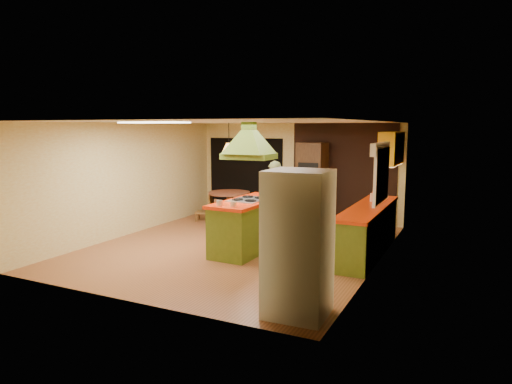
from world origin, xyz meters
The scene contains 21 objects.
ground centered at (0.00, 0.00, 0.00)m, with size 6.50×6.50×0.00m, color #995832.
room_walls centered at (0.00, 0.00, 1.25)m, with size 5.50×6.50×6.50m.
ceiling_plane centered at (0.00, 0.00, 2.50)m, with size 6.50×6.50×0.00m, color silver.
brick_panel centered at (1.25, 3.23, 1.25)m, with size 2.64×0.03×2.50m, color #381E14.
nook_opening centered at (-1.50, 3.23, 1.05)m, with size 2.20×0.03×2.10m, color black.
right_counter centered at (2.45, 0.60, 0.46)m, with size 0.62×3.05×0.92m.
upper_cabinets centered at (2.57, 2.20, 1.95)m, with size 0.34×1.40×0.70m, color yellow.
window_right centered at (2.70, 0.40, 1.77)m, with size 0.12×1.35×1.06m.
fluor_panel centered at (-1.10, -1.20, 2.48)m, with size 1.20×0.60×0.03m, color white.
kitchen_island centered at (0.30, -0.14, 0.51)m, with size 0.88×2.04×1.02m.
range_hood centered at (0.30, -0.14, 2.25)m, with size 0.95×0.69×0.78m.
man centered at (0.25, 1.22, 0.84)m, with size 0.61×0.40×1.67m, color #515A2F.
refrigerator centered at (2.25, -2.65, 0.94)m, with size 0.77×0.73×1.88m, color silver.
wall_oven centered at (0.53, 2.95, 1.01)m, with size 0.70×0.63×2.02m.
dining_table centered at (-1.33, 1.99, 0.55)m, with size 1.05×1.05×0.78m.
chair_left centered at (-2.03, 1.89, 0.36)m, with size 0.39×0.39×0.72m, color brown, non-canonical shape.
chair_near centered at (-1.08, 1.34, 0.35)m, with size 0.39×0.39×0.71m, color brown, non-canonical shape.
pendant_lamp centered at (-1.33, 1.99, 1.90)m, with size 0.33×0.33×0.21m, color #FF9E3F.
canister_large centered at (2.40, 1.62, 1.04)m, with size 0.16×0.16×0.24m, color beige.
canister_medium centered at (2.40, 1.65, 1.02)m, with size 0.14×0.14×0.19m, color beige.
canister_small centered at (2.40, 1.24, 1.00)m, with size 0.12×0.12×0.16m, color #FDEBCB.
Camera 1 is at (4.21, -7.95, 2.41)m, focal length 32.00 mm.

